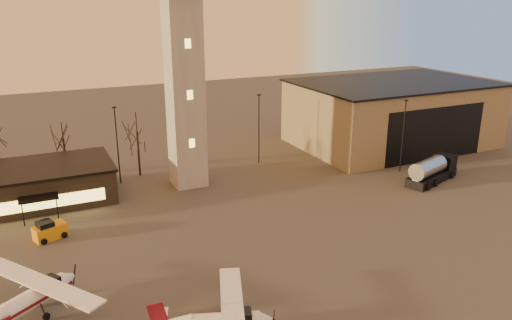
# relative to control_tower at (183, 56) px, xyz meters

# --- Properties ---
(ground) EXTENTS (220.00, 220.00, 0.00)m
(ground) POSITION_rel_control_tower_xyz_m (0.00, -30.00, -16.33)
(ground) COLOR #3C3A37
(ground) RESTS_ON ground
(control_tower) EXTENTS (6.80, 6.80, 32.60)m
(control_tower) POSITION_rel_control_tower_xyz_m (0.00, 0.00, 0.00)
(control_tower) COLOR gray
(control_tower) RESTS_ON ground
(hangar) EXTENTS (30.60, 20.60, 10.30)m
(hangar) POSITION_rel_control_tower_xyz_m (36.00, 3.98, -11.17)
(hangar) COLOR #988263
(hangar) RESTS_ON ground
(light_poles) EXTENTS (58.50, 12.25, 10.14)m
(light_poles) POSITION_rel_control_tower_xyz_m (0.50, 1.00, -10.92)
(light_poles) COLOR black
(light_poles) RESTS_ON ground
(tree_row) EXTENTS (37.20, 9.20, 8.80)m
(tree_row) POSITION_rel_control_tower_xyz_m (-13.70, 9.16, -10.39)
(tree_row) COLOR black
(tree_row) RESTS_ON ground
(cessna_rear) EXTENTS (10.07, 11.08, 3.41)m
(cessna_rear) POSITION_rel_control_tower_xyz_m (-19.02, -21.79, -15.16)
(cessna_rear) COLOR white
(cessna_rear) RESTS_ON ground
(fuel_truck) EXTENTS (9.31, 5.21, 3.32)m
(fuel_truck) POSITION_rel_control_tower_xyz_m (29.13, -12.80, -15.01)
(fuel_truck) COLOR black
(fuel_truck) RESTS_ON ground
(service_cart) EXTENTS (3.45, 2.73, 1.95)m
(service_cart) POSITION_rel_control_tower_xyz_m (-17.43, -8.99, -15.58)
(service_cart) COLOR orange
(service_cart) RESTS_ON ground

